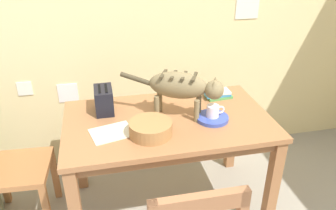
% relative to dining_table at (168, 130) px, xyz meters
% --- Properties ---
extents(wall_rear, '(4.75, 0.11, 2.50)m').
position_rel_dining_table_xyz_m(wall_rear, '(-0.08, 0.75, 0.59)').
color(wall_rear, beige).
rests_on(wall_rear, ground_plane).
extents(dining_table, '(1.36, 0.81, 0.75)m').
position_rel_dining_table_xyz_m(dining_table, '(0.00, 0.00, 0.00)').
color(dining_table, '#A06840').
rests_on(dining_table, ground_plane).
extents(cat, '(0.63, 0.34, 0.31)m').
position_rel_dining_table_xyz_m(cat, '(0.10, 0.01, 0.31)').
color(cat, olive).
rests_on(cat, dining_table).
extents(saucer_bowl, '(0.21, 0.21, 0.03)m').
position_rel_dining_table_xyz_m(saucer_bowl, '(0.28, -0.08, 0.10)').
color(saucer_bowl, '#374DB0').
rests_on(saucer_bowl, dining_table).
extents(coffee_mug, '(0.12, 0.08, 0.08)m').
position_rel_dining_table_xyz_m(coffee_mug, '(0.28, -0.08, 0.16)').
color(coffee_mug, white).
rests_on(coffee_mug, saucer_bowl).
extents(magazine, '(0.29, 0.25, 0.01)m').
position_rel_dining_table_xyz_m(magazine, '(-0.38, -0.10, 0.09)').
color(magazine, beige).
rests_on(magazine, dining_table).
extents(book_stack, '(0.20, 0.13, 0.05)m').
position_rel_dining_table_xyz_m(book_stack, '(0.43, 0.23, 0.12)').
color(book_stack, '#54A153').
rests_on(book_stack, dining_table).
extents(wicker_basket, '(0.26, 0.26, 0.09)m').
position_rel_dining_table_xyz_m(wicker_basket, '(-0.15, -0.17, 0.14)').
color(wicker_basket, '#A77543').
rests_on(wicker_basket, dining_table).
extents(toaster, '(0.12, 0.20, 0.18)m').
position_rel_dining_table_xyz_m(toaster, '(-0.40, 0.19, 0.18)').
color(toaster, black).
rests_on(toaster, dining_table).
extents(wooden_chair_near, '(0.44, 0.44, 0.93)m').
position_rel_dining_table_xyz_m(wooden_chair_near, '(-1.06, 0.10, -0.20)').
color(wooden_chair_near, '#A5683A').
rests_on(wooden_chair_near, ground_plane).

